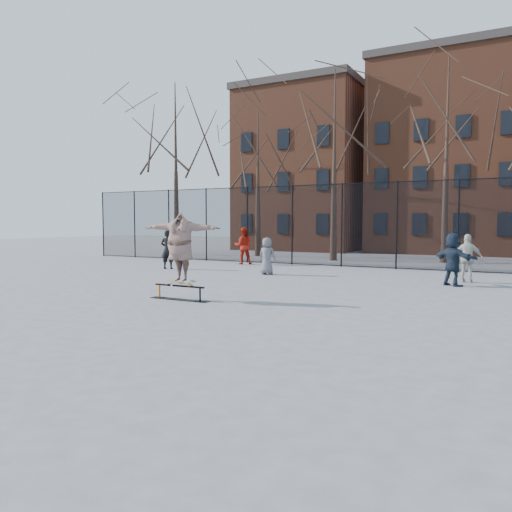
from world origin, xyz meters
The scene contains 12 objects.
ground centered at (0.00, 0.00, 0.00)m, with size 100.00×100.00×0.00m, color slate.
skate_rail centered at (-2.05, 1.15, 0.16)m, with size 1.89×0.29×0.42m.
skateboard centered at (-1.99, 1.15, 0.46)m, with size 0.81×0.19×0.10m, color #A77743, non-canonical shape.
skater centered at (-1.99, 1.15, 1.46)m, with size 2.32×0.63×1.89m, color navy.
bystander_grey centered at (-2.93, 8.19, 0.76)m, with size 0.74×0.48×1.52m, color #5B5B60.
bystander_black centered at (-8.05, 8.17, 0.89)m, with size 0.65×0.43×1.79m, color black.
bystander_red centered at (-6.25, 12.00, 0.94)m, with size 0.91×0.71×1.88m, color #AC1C0F.
bystander_white centered at (4.57, 9.28, 0.86)m, with size 1.01×0.42×1.73m, color beige.
bystander_navy centered at (4.24, 8.00, 0.90)m, with size 1.67×0.53×1.80m, color #1B2636.
fence centered at (-0.01, 13.00, 2.05)m, with size 34.03×0.07×4.00m.
tree_row centered at (-0.25, 17.15, 7.36)m, with size 33.66×7.46×10.67m.
rowhouses centered at (0.72, 26.00, 6.06)m, with size 29.00×7.00×13.00m.
Camera 1 is at (6.42, -9.91, 2.19)m, focal length 35.00 mm.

